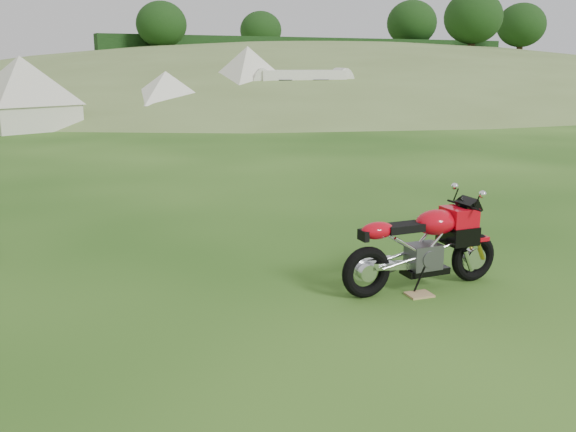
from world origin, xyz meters
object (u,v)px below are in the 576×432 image
plywood_board (419,295)px  tent_right (248,85)px  tent_left (22,93)px  caravan (301,93)px  sport_motorcycle (423,240)px  tent_mid (166,95)px

plywood_board → tent_right: 22.97m
tent_left → caravan: (11.58, -0.05, -0.26)m
sport_motorcycle → tent_left: bearing=100.5°
sport_motorcycle → caravan: size_ratio=0.41×
sport_motorcycle → plywood_board: bearing=-126.9°
plywood_board → caravan: size_ratio=0.06×
tent_right → tent_mid: bearing=-179.5°
tent_left → tent_right: (9.52, 1.12, 0.13)m
tent_mid → tent_right: 4.08m
sport_motorcycle → plywood_board: (-0.15, -0.17, -0.55)m
sport_motorcycle → tent_mid: tent_mid is taller
sport_motorcycle → tent_left: size_ratio=0.61×
sport_motorcycle → tent_right: tent_right is taller
sport_motorcycle → plywood_board: sport_motorcycle is taller
caravan → tent_left: bearing=-163.4°
sport_motorcycle → caravan: caravan is taller
tent_left → tent_right: bearing=-12.1°
sport_motorcycle → tent_right: 22.73m
tent_mid → caravan: bearing=-6.8°
tent_right → caravan: 2.40m
tent_right → sport_motorcycle: bearing=-119.3°
tent_left → caravan: 11.58m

